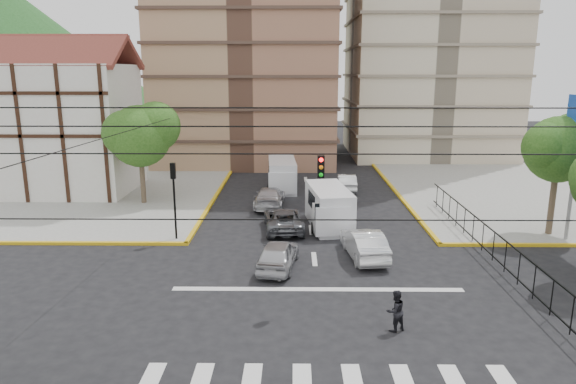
{
  "coord_description": "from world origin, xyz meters",
  "views": [
    {
      "loc": [
        -1.09,
        -20.11,
        9.53
      ],
      "look_at": [
        -1.35,
        3.2,
        4.0
      ],
      "focal_mm": 32.0,
      "sensor_mm": 36.0,
      "label": 1
    }
  ],
  "objects_px": {
    "van_left_lane": "(282,176)",
    "car_silver_front_left": "(278,254)",
    "pedestrian_crosswalk": "(395,311)",
    "van_right_lane": "(329,209)",
    "traffic_light_nw": "(174,188)",
    "car_white_front_right": "(364,244)"
  },
  "relations": [
    {
      "from": "car_silver_front_left",
      "to": "traffic_light_nw",
      "type": "bearing_deg",
      "value": -26.1
    },
    {
      "from": "van_left_lane",
      "to": "car_silver_front_left",
      "type": "xyz_separation_m",
      "value": [
        0.18,
        -17.03,
        -0.48
      ]
    },
    {
      "from": "pedestrian_crosswalk",
      "to": "van_right_lane",
      "type": "bearing_deg",
      "value": -109.47
    },
    {
      "from": "car_silver_front_left",
      "to": "pedestrian_crosswalk",
      "type": "bearing_deg",
      "value": 134.46
    },
    {
      "from": "van_left_lane",
      "to": "car_silver_front_left",
      "type": "bearing_deg",
      "value": -92.72
    },
    {
      "from": "traffic_light_nw",
      "to": "van_left_lane",
      "type": "height_order",
      "value": "traffic_light_nw"
    },
    {
      "from": "car_white_front_right",
      "to": "traffic_light_nw",
      "type": "bearing_deg",
      "value": -20.78
    },
    {
      "from": "van_left_lane",
      "to": "pedestrian_crosswalk",
      "type": "height_order",
      "value": "van_left_lane"
    },
    {
      "from": "car_silver_front_left",
      "to": "van_left_lane",
      "type": "bearing_deg",
      "value": -81.17
    },
    {
      "from": "traffic_light_nw",
      "to": "pedestrian_crosswalk",
      "type": "xyz_separation_m",
      "value": [
        10.52,
        -10.29,
        -2.31
      ]
    },
    {
      "from": "traffic_light_nw",
      "to": "car_white_front_right",
      "type": "distance_m",
      "value": 10.96
    },
    {
      "from": "van_right_lane",
      "to": "car_white_front_right",
      "type": "bearing_deg",
      "value": -82.11
    },
    {
      "from": "traffic_light_nw",
      "to": "van_left_lane",
      "type": "distance_m",
      "value": 14.32
    },
    {
      "from": "car_silver_front_left",
      "to": "pedestrian_crosswalk",
      "type": "relative_size",
      "value": 2.6
    },
    {
      "from": "car_white_front_right",
      "to": "van_right_lane",
      "type": "bearing_deg",
      "value": -81.37
    },
    {
      "from": "van_left_lane",
      "to": "pedestrian_crosswalk",
      "type": "relative_size",
      "value": 3.44
    },
    {
      "from": "pedestrian_crosswalk",
      "to": "traffic_light_nw",
      "type": "bearing_deg",
      "value": -70.87
    },
    {
      "from": "van_right_lane",
      "to": "car_white_front_right",
      "type": "relative_size",
      "value": 1.25
    },
    {
      "from": "traffic_light_nw",
      "to": "van_right_lane",
      "type": "height_order",
      "value": "traffic_light_nw"
    },
    {
      "from": "car_white_front_right",
      "to": "pedestrian_crosswalk",
      "type": "bearing_deg",
      "value": 83.78
    },
    {
      "from": "car_white_front_right",
      "to": "pedestrian_crosswalk",
      "type": "relative_size",
      "value": 2.85
    },
    {
      "from": "traffic_light_nw",
      "to": "car_silver_front_left",
      "type": "height_order",
      "value": "traffic_light_nw"
    }
  ]
}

